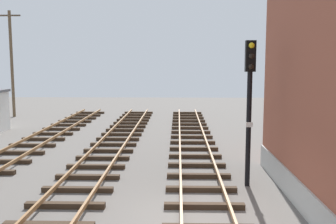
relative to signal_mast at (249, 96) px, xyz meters
name	(u,v)px	position (x,y,z in m)	size (l,w,h in m)	color
ground_plane	(186,219)	(-2.30, -3.14, -3.32)	(80.00, 80.00, 0.00)	#605B56
track_near_building	(206,215)	(-1.73, -3.14, -3.19)	(2.50, 48.59, 0.32)	#38281C
track_centre	(57,214)	(-6.07, -3.14, -3.19)	(2.50, 48.59, 0.32)	#38281C
signal_mast	(249,96)	(0.00, 0.00, 0.00)	(0.36, 0.40, 5.28)	black
utility_pole_far	(12,62)	(-16.34, 18.11, 1.24)	(1.80, 0.24, 8.74)	brown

